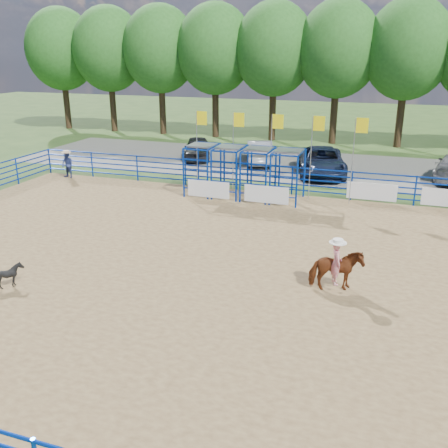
{
  "coord_description": "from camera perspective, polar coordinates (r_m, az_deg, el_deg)",
  "views": [
    {
      "loc": [
        4.81,
        -14.88,
        7.2
      ],
      "look_at": [
        -0.64,
        1.0,
        1.3
      ],
      "focal_mm": 40.0,
      "sensor_mm": 36.0,
      "label": 1
    }
  ],
  "objects": [
    {
      "name": "ground",
      "position": [
        17.21,
        0.95,
        -5.36
      ],
      "size": [
        120.0,
        120.0,
        0.0
      ],
      "primitive_type": "plane",
      "color": "#3B5722",
      "rests_on": "ground"
    },
    {
      "name": "treeline",
      "position": [
        41.16,
        12.99,
        19.37
      ],
      "size": [
        56.4,
        6.4,
        11.24
      ],
      "color": "#3F2B19",
      "rests_on": "ground"
    },
    {
      "name": "perimeter_fence",
      "position": [
        16.91,
        0.96,
        -3.06
      ],
      "size": [
        30.1,
        20.1,
        1.5
      ],
      "color": "#072FA2",
      "rests_on": "ground"
    },
    {
      "name": "calf",
      "position": [
        17.3,
        -23.3,
        -5.4
      ],
      "size": [
        0.79,
        0.72,
        0.8
      ],
      "primitive_type": "imported",
      "rotation": [
        0.0,
        0.0,
        1.68
      ],
      "color": "black",
      "rests_on": "arena_dirt"
    },
    {
      "name": "car_c",
      "position": [
        30.86,
        11.11,
        7.04
      ],
      "size": [
        3.8,
        6.16,
        1.59
      ],
      "primitive_type": "imported",
      "rotation": [
        0.0,
        0.0,
        0.21
      ],
      "color": "black",
      "rests_on": "gravel_strip"
    },
    {
      "name": "chute_assembly",
      "position": [
        25.35,
        3.08,
        5.78
      ],
      "size": [
        19.32,
        2.41,
        4.2
      ],
      "color": "#072FA2",
      "rests_on": "ground"
    },
    {
      "name": "car_b",
      "position": [
        33.53,
        4.06,
        8.26
      ],
      "size": [
        2.87,
        4.87,
        1.52
      ],
      "primitive_type": "imported",
      "rotation": [
        0.0,
        0.0,
        3.43
      ],
      "color": "gray",
      "rests_on": "gravel_strip"
    },
    {
      "name": "arena_dirt",
      "position": [
        17.21,
        0.95,
        -5.33
      ],
      "size": [
        30.0,
        20.0,
        0.02
      ],
      "primitive_type": "cube",
      "color": "olive",
      "rests_on": "ground"
    },
    {
      "name": "horse_and_rider",
      "position": [
        15.89,
        12.68,
        -4.69
      ],
      "size": [
        1.76,
        1.24,
        2.41
      ],
      "color": "brown",
      "rests_on": "arena_dirt"
    },
    {
      "name": "gravel_strip",
      "position": [
        33.03,
        10.19,
        6.48
      ],
      "size": [
        40.0,
        10.0,
        0.01
      ],
      "primitive_type": "cube",
      "color": "slate",
      "rests_on": "ground"
    },
    {
      "name": "spectator_cowboy",
      "position": [
        30.78,
        -17.46,
        6.53
      ],
      "size": [
        0.86,
        0.73,
        1.6
      ],
      "color": "navy",
      "rests_on": "arena_dirt"
    },
    {
      "name": "car_a",
      "position": [
        34.86,
        -3.07,
        8.65
      ],
      "size": [
        3.08,
        4.58,
        1.45
      ],
      "primitive_type": "imported",
      "rotation": [
        0.0,
        0.0,
        0.35
      ],
      "color": "black",
      "rests_on": "gravel_strip"
    }
  ]
}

